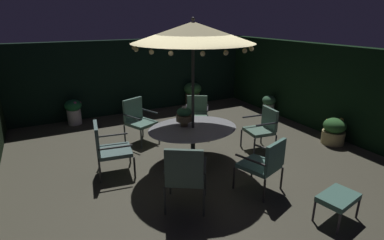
{
  "coord_description": "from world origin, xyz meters",
  "views": [
    {
      "loc": [
        -2.62,
        -5.01,
        2.79
      ],
      "look_at": [
        -0.07,
        -0.06,
        0.86
      ],
      "focal_mm": 27.91,
      "sensor_mm": 36.0,
      "label": 1
    }
  ],
  "objects_px": {
    "patio_dining_table": "(193,132)",
    "patio_chair_east": "(197,112)",
    "centerpiece_planter": "(184,115)",
    "potted_plant_back_center": "(269,104)",
    "potted_plant_right_near": "(334,131)",
    "ottoman_footrest": "(338,198)",
    "patio_umbrella": "(193,33)",
    "patio_chair_southwest": "(185,173)",
    "patio_chair_south": "(108,146)",
    "patio_chair_southeast": "(138,118)",
    "patio_chair_northeast": "(263,126)",
    "patio_chair_north": "(265,162)",
    "potted_plant_left_far": "(74,111)",
    "potted_plant_back_left": "(133,108)",
    "potted_plant_back_right": "(193,93)"
  },
  "relations": [
    {
      "from": "patio_umbrella",
      "to": "ottoman_footrest",
      "type": "xyz_separation_m",
      "value": [
        0.96,
        -2.63,
        -2.17
      ]
    },
    {
      "from": "patio_chair_southwest",
      "to": "potted_plant_back_center",
      "type": "relative_size",
      "value": 1.81
    },
    {
      "from": "patio_umbrella",
      "to": "patio_chair_southwest",
      "type": "bearing_deg",
      "value": -121.5
    },
    {
      "from": "ottoman_footrest",
      "to": "potted_plant_right_near",
      "type": "height_order",
      "value": "potted_plant_right_near"
    },
    {
      "from": "centerpiece_planter",
      "to": "patio_chair_south",
      "type": "height_order",
      "value": "centerpiece_planter"
    },
    {
      "from": "patio_chair_southwest",
      "to": "potted_plant_right_near",
      "type": "distance_m",
      "value": 4.22
    },
    {
      "from": "patio_chair_southwest",
      "to": "patio_umbrella",
      "type": "bearing_deg",
      "value": 58.5
    },
    {
      "from": "patio_chair_southwest",
      "to": "patio_chair_south",
      "type": "bearing_deg",
      "value": 115.4
    },
    {
      "from": "patio_chair_east",
      "to": "patio_chair_southeast",
      "type": "distance_m",
      "value": 1.5
    },
    {
      "from": "ottoman_footrest",
      "to": "potted_plant_back_left",
      "type": "distance_m",
      "value": 6.0
    },
    {
      "from": "patio_chair_northeast",
      "to": "potted_plant_left_far",
      "type": "relative_size",
      "value": 1.35
    },
    {
      "from": "potted_plant_back_left",
      "to": "potted_plant_left_far",
      "type": "distance_m",
      "value": 1.6
    },
    {
      "from": "patio_chair_northeast",
      "to": "potted_plant_left_far",
      "type": "distance_m",
      "value": 5.05
    },
    {
      "from": "patio_umbrella",
      "to": "ottoman_footrest",
      "type": "bearing_deg",
      "value": -69.95
    },
    {
      "from": "patio_dining_table",
      "to": "patio_chair_east",
      "type": "height_order",
      "value": "patio_chair_east"
    },
    {
      "from": "patio_chair_north",
      "to": "ottoman_footrest",
      "type": "bearing_deg",
      "value": -67.77
    },
    {
      "from": "potted_plant_back_left",
      "to": "patio_umbrella",
      "type": "bearing_deg",
      "value": -85.03
    },
    {
      "from": "patio_chair_northeast",
      "to": "ottoman_footrest",
      "type": "height_order",
      "value": "patio_chair_northeast"
    },
    {
      "from": "patio_chair_east",
      "to": "patio_chair_south",
      "type": "xyz_separation_m",
      "value": [
        -2.47,
        -1.17,
        0.02
      ]
    },
    {
      "from": "patio_chair_northeast",
      "to": "potted_plant_back_right",
      "type": "height_order",
      "value": "patio_chair_northeast"
    },
    {
      "from": "patio_chair_south",
      "to": "potted_plant_back_center",
      "type": "xyz_separation_m",
      "value": [
        5.04,
        1.42,
        -0.23
      ]
    },
    {
      "from": "patio_chair_southeast",
      "to": "patio_chair_south",
      "type": "relative_size",
      "value": 1.01
    },
    {
      "from": "patio_umbrella",
      "to": "ottoman_footrest",
      "type": "height_order",
      "value": "patio_umbrella"
    },
    {
      "from": "patio_dining_table",
      "to": "centerpiece_planter",
      "type": "height_order",
      "value": "centerpiece_planter"
    },
    {
      "from": "ottoman_footrest",
      "to": "centerpiece_planter",
      "type": "bearing_deg",
      "value": 110.89
    },
    {
      "from": "potted_plant_back_center",
      "to": "potted_plant_right_near",
      "type": "xyz_separation_m",
      "value": [
        -0.11,
        -2.36,
        -0.02
      ]
    },
    {
      "from": "patio_chair_east",
      "to": "ottoman_footrest",
      "type": "relative_size",
      "value": 1.39
    },
    {
      "from": "patio_umbrella",
      "to": "patio_chair_northeast",
      "type": "bearing_deg",
      "value": -7.06
    },
    {
      "from": "patio_chair_north",
      "to": "centerpiece_planter",
      "type": "bearing_deg",
      "value": 110.04
    },
    {
      "from": "ottoman_footrest",
      "to": "patio_chair_east",
      "type": "bearing_deg",
      "value": 91.75
    },
    {
      "from": "potted_plant_right_near",
      "to": "ottoman_footrest",
      "type": "bearing_deg",
      "value": -140.61
    },
    {
      "from": "patio_chair_southeast",
      "to": "potted_plant_back_center",
      "type": "distance_m",
      "value": 4.07
    },
    {
      "from": "patio_dining_table",
      "to": "potted_plant_back_right",
      "type": "height_order",
      "value": "potted_plant_back_right"
    },
    {
      "from": "patio_dining_table",
      "to": "patio_chair_southeast",
      "type": "relative_size",
      "value": 1.8
    },
    {
      "from": "patio_chair_northeast",
      "to": "patio_chair_southeast",
      "type": "height_order",
      "value": "patio_chair_southeast"
    },
    {
      "from": "patio_chair_northeast",
      "to": "patio_chair_southeast",
      "type": "relative_size",
      "value": 0.92
    },
    {
      "from": "patio_chair_north",
      "to": "potted_plant_back_left",
      "type": "relative_size",
      "value": 1.68
    },
    {
      "from": "patio_chair_south",
      "to": "patio_chair_north",
      "type": "bearing_deg",
      "value": -39.64
    },
    {
      "from": "potted_plant_back_left",
      "to": "potted_plant_right_near",
      "type": "height_order",
      "value": "potted_plant_right_near"
    },
    {
      "from": "potted_plant_back_center",
      "to": "potted_plant_left_far",
      "type": "bearing_deg",
      "value": 161.16
    },
    {
      "from": "ottoman_footrest",
      "to": "potted_plant_back_center",
      "type": "distance_m",
      "value": 4.93
    },
    {
      "from": "patio_chair_southwest",
      "to": "potted_plant_left_far",
      "type": "bearing_deg",
      "value": 101.77
    },
    {
      "from": "patio_chair_south",
      "to": "potted_plant_left_far",
      "type": "bearing_deg",
      "value": 94.19
    },
    {
      "from": "patio_chair_south",
      "to": "ottoman_footrest",
      "type": "relative_size",
      "value": 1.52
    },
    {
      "from": "potted_plant_right_near",
      "to": "potted_plant_back_right",
      "type": "bearing_deg",
      "value": 108.71
    },
    {
      "from": "centerpiece_planter",
      "to": "patio_chair_south",
      "type": "bearing_deg",
      "value": 177.71
    },
    {
      "from": "patio_chair_southwest",
      "to": "ottoman_footrest",
      "type": "distance_m",
      "value": 2.21
    },
    {
      "from": "potted_plant_right_near",
      "to": "potted_plant_left_far",
      "type": "bearing_deg",
      "value": 141.16
    },
    {
      "from": "patio_chair_east",
      "to": "potted_plant_right_near",
      "type": "height_order",
      "value": "patio_chair_east"
    },
    {
      "from": "patio_chair_northeast",
      "to": "patio_chair_north",
      "type": "bearing_deg",
      "value": -129.08
    }
  ]
}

